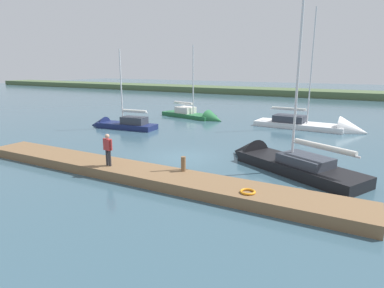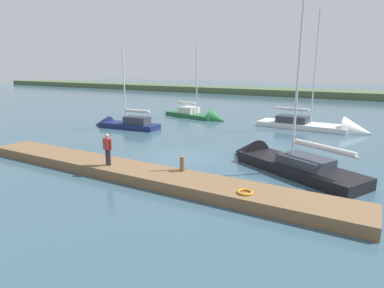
% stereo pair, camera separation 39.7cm
% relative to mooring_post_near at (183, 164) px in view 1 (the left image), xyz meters
% --- Properties ---
extents(ground_plane, '(200.00, 200.00, 0.00)m').
position_rel_mooring_post_near_xyz_m(ground_plane, '(2.20, -3.61, -0.88)').
color(ground_plane, '#385666').
extents(far_shoreline, '(180.00, 8.00, 2.40)m').
position_rel_mooring_post_near_xyz_m(far_shoreline, '(2.20, -52.63, -0.88)').
color(far_shoreline, '#4C603D').
rests_on(far_shoreline, ground_plane).
extents(dock_pier, '(21.96, 2.23, 0.51)m').
position_rel_mooring_post_near_xyz_m(dock_pier, '(2.20, 0.78, -0.63)').
color(dock_pier, brown).
rests_on(dock_pier, ground_plane).
extents(mooring_post_near, '(0.24, 0.24, 0.75)m').
position_rel_mooring_post_near_xyz_m(mooring_post_near, '(0.00, 0.00, 0.00)').
color(mooring_post_near, brown).
rests_on(mooring_post_near, dock_pier).
extents(life_ring_buoy, '(0.66, 0.66, 0.10)m').
position_rel_mooring_post_near_xyz_m(life_ring_buoy, '(-3.82, 1.23, -0.32)').
color(life_ring_buoy, orange).
rests_on(life_ring_buoy, dock_pier).
extents(sailboat_near_dock, '(9.97, 3.17, 11.83)m').
position_rel_mooring_post_near_xyz_m(sailboat_near_dock, '(-4.15, -17.74, -0.70)').
color(sailboat_near_dock, white).
rests_on(sailboat_near_dock, ground_plane).
extents(sailboat_far_right, '(7.07, 2.43, 8.03)m').
position_rel_mooring_post_near_xyz_m(sailboat_far_right, '(12.70, -9.64, -0.73)').
color(sailboat_far_right, navy).
rests_on(sailboat_far_right, ground_plane).
extents(sailboat_far_left, '(8.85, 6.07, 10.81)m').
position_rel_mooring_post_near_xyz_m(sailboat_far_left, '(-3.52, -4.69, -0.67)').
color(sailboat_far_left, black).
rests_on(sailboat_far_left, ground_plane).
extents(sailboat_inner_slip, '(8.37, 3.98, 8.88)m').
position_rel_mooring_post_near_xyz_m(sailboat_inner_slip, '(8.81, -18.24, -0.72)').
color(sailboat_inner_slip, '#236638').
rests_on(sailboat_inner_slip, ground_plane).
extents(person_on_dock, '(0.65, 0.27, 1.72)m').
position_rel_mooring_post_near_xyz_m(person_on_dock, '(3.93, 1.12, 0.62)').
color(person_on_dock, '#28282D').
rests_on(person_on_dock, dock_pier).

